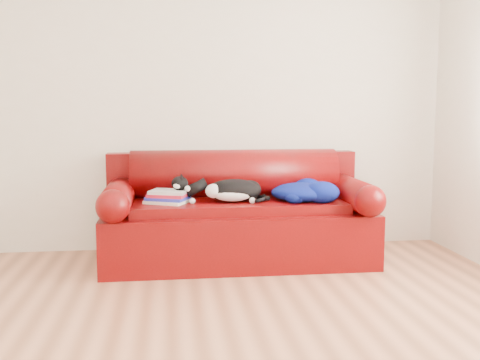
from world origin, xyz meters
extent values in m
plane|color=brown|center=(0.00, 0.00, 0.00)|extent=(4.50, 4.50, 0.00)
cube|color=beige|center=(0.00, 2.00, 1.30)|extent=(4.50, 0.02, 2.60)
cube|color=beige|center=(0.00, -2.00, 1.30)|extent=(4.50, 0.02, 2.60)
cube|color=#390203|center=(0.38, 1.50, 0.21)|extent=(2.10, 0.90, 0.42)
cube|color=#390203|center=(0.38, 1.45, 0.45)|extent=(1.66, 0.62, 0.10)
cylinder|color=black|center=(-0.55, 1.17, 0.03)|extent=(0.06, 0.06, 0.05)
cylinder|color=black|center=(1.31, 1.17, 0.03)|extent=(0.06, 0.06, 0.05)
cylinder|color=black|center=(-0.55, 1.83, 0.03)|extent=(0.06, 0.06, 0.05)
cylinder|color=black|center=(1.31, 1.83, 0.03)|extent=(0.06, 0.06, 0.05)
cube|color=#390203|center=(0.38, 1.86, 0.42)|extent=(2.10, 0.18, 0.85)
cylinder|color=#390203|center=(0.38, 1.75, 0.68)|extent=(1.70, 0.40, 0.40)
cylinder|color=#390203|center=(-0.55, 1.50, 0.54)|extent=(0.24, 0.88, 0.24)
sphere|color=#390203|center=(-0.55, 1.06, 0.54)|extent=(0.24, 0.24, 0.24)
cylinder|color=#390203|center=(1.31, 1.50, 0.54)|extent=(0.24, 0.88, 0.24)
sphere|color=#390203|center=(1.31, 1.06, 0.54)|extent=(0.24, 0.24, 0.24)
cube|color=silver|center=(-0.17, 1.40, 0.51)|extent=(0.37, 0.34, 0.02)
cube|color=white|center=(-0.17, 1.40, 0.51)|extent=(0.35, 0.32, 0.02)
cube|color=#202AB2|center=(-0.17, 1.40, 0.54)|extent=(0.36, 0.32, 0.02)
cube|color=white|center=(-0.17, 1.40, 0.54)|extent=(0.34, 0.31, 0.02)
cube|color=red|center=(-0.17, 1.40, 0.56)|extent=(0.34, 0.30, 0.02)
cube|color=white|center=(-0.17, 1.40, 0.56)|extent=(0.33, 0.29, 0.02)
cube|color=#B3B4BA|center=(-0.17, 1.40, 0.59)|extent=(0.33, 0.29, 0.02)
cube|color=white|center=(-0.17, 1.40, 0.59)|extent=(0.31, 0.27, 0.02)
ellipsoid|color=black|center=(0.34, 1.40, 0.59)|extent=(0.45, 0.27, 0.18)
ellipsoid|color=silver|center=(0.32, 1.34, 0.56)|extent=(0.31, 0.16, 0.11)
ellipsoid|color=silver|center=(0.17, 1.35, 0.59)|extent=(0.13, 0.12, 0.11)
ellipsoid|color=black|center=(0.46, 1.42, 0.58)|extent=(0.19, 0.19, 0.15)
ellipsoid|color=black|center=(0.06, 1.37, 0.64)|extent=(0.14, 0.13, 0.11)
ellipsoid|color=silver|center=(0.04, 1.33, 0.63)|extent=(0.07, 0.06, 0.04)
sphere|color=#BF7272|center=(0.02, 1.33, 0.63)|extent=(0.01, 0.01, 0.01)
cone|color=black|center=(0.07, 1.34, 0.70)|extent=(0.05, 0.05, 0.05)
cone|color=black|center=(0.07, 1.40, 0.70)|extent=(0.05, 0.05, 0.05)
cylinder|color=black|center=(0.56, 1.40, 0.53)|extent=(0.11, 0.15, 0.04)
sphere|color=silver|center=(0.14, 1.33, 0.52)|extent=(0.04, 0.04, 0.04)
sphere|color=silver|center=(0.47, 1.31, 0.52)|extent=(0.04, 0.04, 0.04)
ellipsoid|color=#060248|center=(0.87, 1.39, 0.57)|extent=(0.54, 0.51, 0.15)
ellipsoid|color=#060248|center=(1.00, 1.29, 0.58)|extent=(0.33, 0.30, 0.17)
ellipsoid|color=#060248|center=(0.78, 1.49, 0.56)|extent=(0.34, 0.37, 0.11)
ellipsoid|color=#060248|center=(0.95, 1.50, 0.58)|extent=(0.27, 0.24, 0.17)
ellipsoid|color=#060248|center=(0.79, 1.29, 0.55)|extent=(0.22, 0.23, 0.11)
ellipsoid|color=silver|center=(0.92, 1.29, 0.59)|extent=(0.21, 0.12, 0.05)
camera|label=1|loc=(-0.15, -2.87, 1.21)|focal=42.00mm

